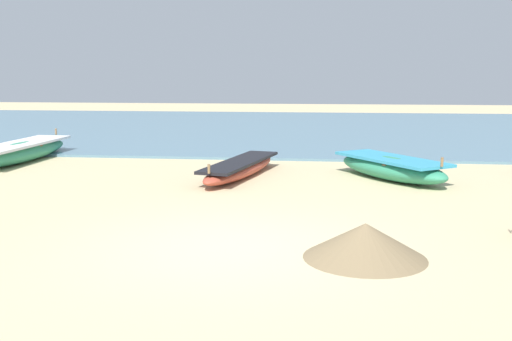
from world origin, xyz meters
The scene contains 6 objects.
ground centered at (0.00, 0.00, 0.00)m, with size 80.00×80.00×0.00m, color #CCB789.
sea_water centered at (0.00, 18.72, 0.04)m, with size 60.00×20.00×0.08m, color slate.
fishing_boat_0 centered at (2.93, 6.01, 0.29)m, with size 2.90×3.48×0.73m.
fishing_boat_2 centered at (-7.33, 7.68, 0.30)m, with size 1.22×4.92×0.75m.
fishing_boat_6 centered at (-0.71, 5.99, 0.22)m, with size 1.68×4.31×0.59m.
debris_pile_0 centered at (1.91, -0.29, 0.25)m, with size 1.72×1.72×0.50m, color #7A6647.
Camera 1 is at (1.33, -8.36, 2.55)m, focal length 41.88 mm.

